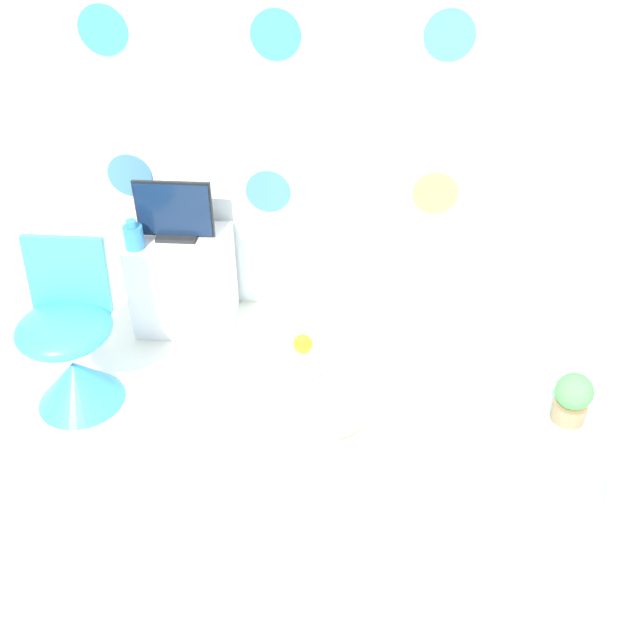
% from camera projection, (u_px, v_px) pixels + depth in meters
% --- Properties ---
extents(wall_back_dotted, '(4.32, 0.05, 2.60)m').
position_uv_depth(wall_back_dotted, '(272.00, 76.00, 3.50)').
color(wall_back_dotted, white).
rests_on(wall_back_dotted, ground_plane).
extents(rug, '(1.23, 0.92, 0.01)m').
position_uv_depth(rug, '(286.00, 449.00, 3.38)').
color(rug, silver).
rests_on(rug, ground_plane).
extents(bathtub, '(0.86, 0.56, 0.50)m').
position_uv_depth(bathtub, '(286.00, 387.00, 3.34)').
color(bathtub, white).
rests_on(bathtub, ground_plane).
extents(rubber_duck, '(0.08, 0.09, 0.10)m').
position_uv_depth(rubber_duck, '(303.00, 343.00, 3.12)').
color(rubber_duck, yellow).
rests_on(rubber_duck, bathtub).
extents(chair, '(0.44, 0.44, 0.81)m').
position_uv_depth(chair, '(72.00, 355.00, 3.48)').
color(chair, '#338CE0').
rests_on(chair, ground_plane).
extents(tv_cabinet, '(0.51, 0.36, 0.54)m').
position_uv_depth(tv_cabinet, '(183.00, 281.00, 3.97)').
color(tv_cabinet, silver).
rests_on(tv_cabinet, ground_plane).
extents(tv, '(0.39, 0.12, 0.31)m').
position_uv_depth(tv, '(174.00, 213.00, 3.72)').
color(tv, black).
rests_on(tv, tv_cabinet).
extents(vase, '(0.10, 0.10, 0.15)m').
position_uv_depth(vase, '(134.00, 236.00, 3.69)').
color(vase, '#2D72B7').
rests_on(vase, tv_cabinet).
extents(side_table, '(0.47, 0.30, 0.51)m').
position_uv_depth(side_table, '(561.00, 438.00, 2.89)').
color(side_table, '#99E0D8').
rests_on(side_table, ground_plane).
extents(potted_plant_left, '(0.14, 0.14, 0.21)m').
position_uv_depth(potted_plant_left, '(572.00, 398.00, 2.76)').
color(potted_plant_left, '#8C6B4C').
rests_on(potted_plant_left, side_table).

